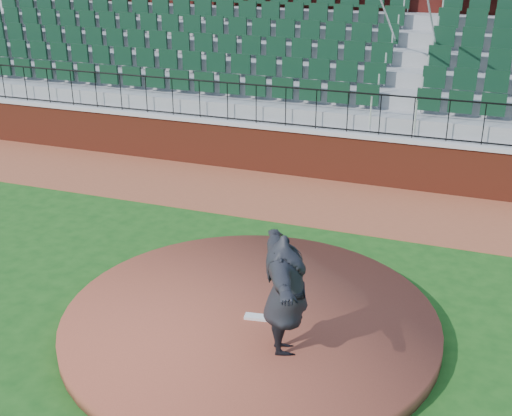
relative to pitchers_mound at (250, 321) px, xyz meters
The scene contains 10 objects.
ground 0.69m from the pitchers_mound, 149.38° to the left, with size 90.00×90.00×0.00m, color #184915.
warning_track 5.77m from the pitchers_mound, 95.76° to the left, with size 34.00×3.20×0.01m, color brown.
field_wall 7.38m from the pitchers_mound, 94.51° to the left, with size 34.00×0.35×1.20m, color maroon.
wall_cap 7.45m from the pitchers_mound, 94.51° to the left, with size 34.00×0.45×0.10m, color #B7B7B7.
wall_railing 7.55m from the pitchers_mound, 94.51° to the left, with size 34.00×0.05×1.00m, color black, non-canonical shape.
seating_stands 10.32m from the pitchers_mound, 93.29° to the left, with size 34.00×5.10×4.60m, color gray, non-canonical shape.
concourse_wall 13.15m from the pitchers_mound, 92.58° to the left, with size 34.00×0.50×5.50m, color maroon.
pitchers_mound is the anchor object (origin of this frame).
pitching_rubber 0.31m from the pitchers_mound, 10.71° to the right, with size 0.65×0.16×0.04m, color silver.
pitcher 1.55m from the pitchers_mound, 42.74° to the right, with size 2.30×0.63×1.87m, color black.
Camera 1 is at (3.82, -8.87, 5.90)m, focal length 46.29 mm.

